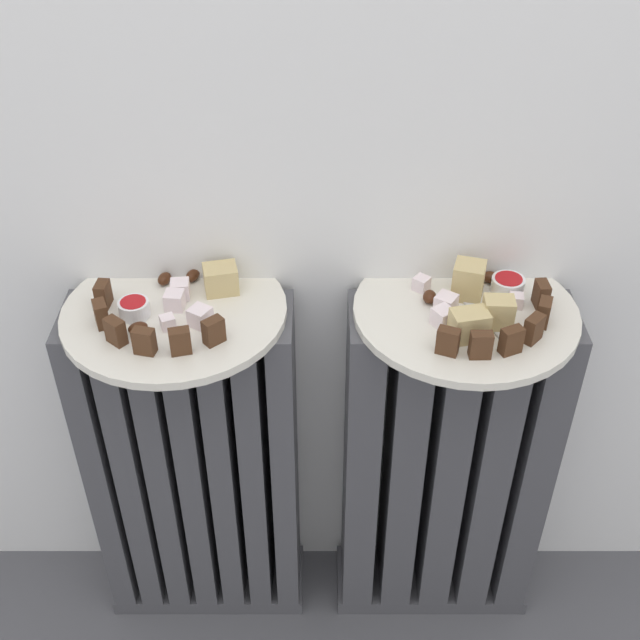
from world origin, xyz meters
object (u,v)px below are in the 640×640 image
(plate_right, at_px, (465,312))
(fork, at_px, (483,317))
(jam_bowl_left, at_px, (134,307))
(plate_left, at_px, (175,312))
(radiator_right, at_px, (443,472))
(radiator_left, at_px, (197,471))
(jam_bowl_right, at_px, (508,285))

(plate_right, height_order, fork, fork)
(jam_bowl_left, xyz_separation_m, fork, (0.47, -0.01, -0.01))
(plate_left, distance_m, plate_right, 0.40)
(plate_left, relative_size, plate_right, 1.00)
(radiator_right, relative_size, plate_right, 2.02)
(fork, bearing_deg, radiator_left, 177.14)
(fork, bearing_deg, radiator_right, 134.00)
(plate_left, relative_size, jam_bowl_right, 6.64)
(radiator_right, distance_m, jam_bowl_right, 0.35)
(plate_right, bearing_deg, jam_bowl_left, -178.01)
(radiator_right, bearing_deg, fork, -46.00)
(plate_left, bearing_deg, jam_bowl_right, 4.86)
(plate_left, bearing_deg, radiator_left, -45.00)
(fork, bearing_deg, plate_right, 134.00)
(radiator_right, distance_m, plate_left, 0.51)
(radiator_left, xyz_separation_m, fork, (0.42, -0.02, 0.33))
(plate_left, xyz_separation_m, jam_bowl_left, (-0.05, -0.02, 0.02))
(radiator_left, height_order, jam_bowl_left, jam_bowl_left)
(radiator_right, xyz_separation_m, jam_bowl_right, (0.06, 0.04, 0.34))
(radiator_right, relative_size, jam_bowl_right, 13.44)
(jam_bowl_left, bearing_deg, jam_bowl_right, 6.11)
(radiator_right, height_order, fork, fork)
(plate_left, height_order, jam_bowl_left, jam_bowl_left)
(plate_right, bearing_deg, fork, -46.00)
(plate_left, xyz_separation_m, jam_bowl_right, (0.46, 0.04, 0.02))
(jam_bowl_right, height_order, fork, jam_bowl_right)
(plate_right, height_order, jam_bowl_left, jam_bowl_left)
(plate_left, bearing_deg, radiator_right, 0.00)
(radiator_right, bearing_deg, jam_bowl_left, -178.01)
(radiator_left, bearing_deg, radiator_right, 0.00)
(jam_bowl_left, bearing_deg, radiator_right, 1.99)
(radiator_right, height_order, plate_right, plate_right)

